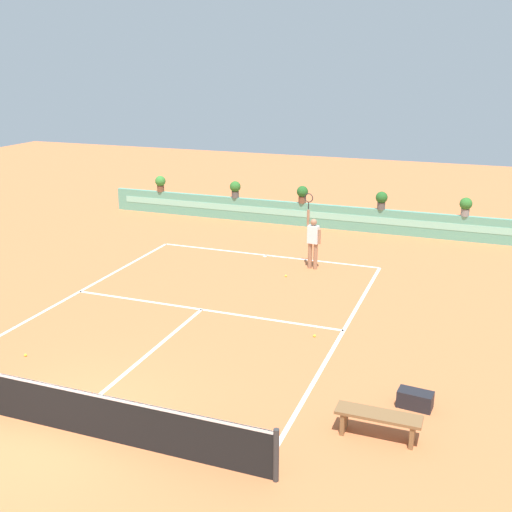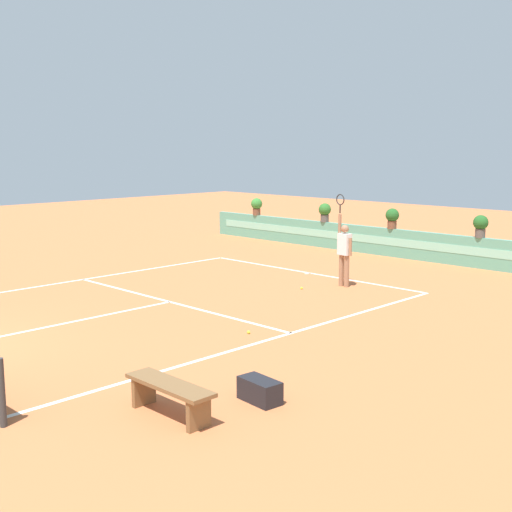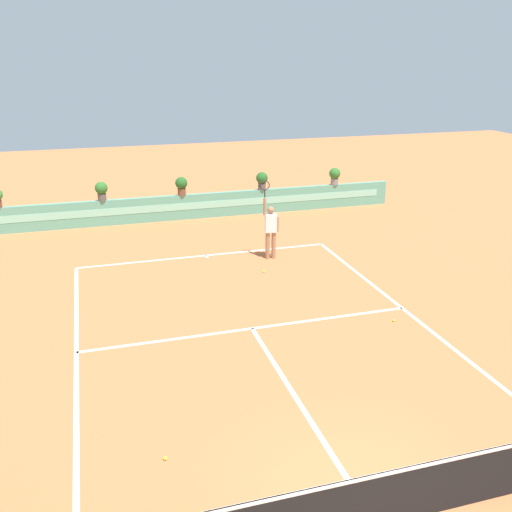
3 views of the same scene
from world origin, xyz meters
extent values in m
plane|color=#C66B3D|center=(0.00, 6.00, 0.00)|extent=(60.00, 60.00, 0.00)
cube|color=white|center=(0.00, 11.89, 0.00)|extent=(8.22, 0.10, 0.01)
cube|color=white|center=(0.00, 6.40, 0.00)|extent=(8.22, 0.10, 0.01)
cube|color=white|center=(0.00, 3.20, 0.00)|extent=(0.10, 6.40, 0.01)
cube|color=white|center=(-4.11, 5.95, 0.00)|extent=(0.10, 11.89, 0.01)
cube|color=white|center=(4.11, 5.95, 0.00)|extent=(0.10, 11.89, 0.01)
cube|color=white|center=(0.00, 11.79, 0.00)|extent=(0.10, 0.20, 0.01)
cube|color=black|center=(0.00, 0.00, 0.47)|extent=(8.82, 0.02, 0.95)
cube|color=white|center=(0.00, 0.00, 0.92)|extent=(8.82, 0.03, 0.06)
cube|color=#599E84|center=(0.00, 16.39, 0.50)|extent=(18.00, 0.20, 1.00)
cube|color=#87CCB2|center=(0.00, 16.29, 0.55)|extent=(17.10, 0.01, 0.28)
cylinder|color=#9E7051|center=(2.07, 11.02, 0.45)|extent=(0.14, 0.14, 0.90)
cylinder|color=#9E7051|center=(1.87, 11.04, 0.45)|extent=(0.14, 0.14, 0.90)
cube|color=white|center=(1.97, 11.03, 1.20)|extent=(0.38, 0.26, 0.60)
sphere|color=#9E7051|center=(1.97, 11.03, 1.63)|extent=(0.22, 0.22, 0.22)
cylinder|color=#9E7051|center=(1.77, 11.06, 1.75)|extent=(0.09, 0.09, 0.55)
cylinder|color=black|center=(1.77, 11.06, 2.17)|extent=(0.04, 0.04, 0.24)
torus|color=#262626|center=(1.77, 11.06, 2.43)|extent=(0.31, 0.07, 0.31)
cylinder|color=#9E7051|center=(2.19, 11.01, 1.15)|extent=(0.09, 0.09, 0.50)
sphere|color=#CCE033|center=(-2.69, 2.27, 0.03)|extent=(0.07, 0.07, 0.07)
sphere|color=#CCE033|center=(1.39, 9.90, 0.03)|extent=(0.07, 0.07, 0.07)
sphere|color=#CCE033|center=(3.50, 5.75, 0.03)|extent=(0.07, 0.07, 0.07)
cylinder|color=#514C47|center=(-3.06, 16.39, 1.14)|extent=(0.32, 0.32, 0.28)
sphere|color=#2D6B28|center=(-3.06, 16.39, 1.48)|extent=(0.48, 0.48, 0.48)
cylinder|color=gray|center=(6.56, 16.39, 1.14)|extent=(0.32, 0.32, 0.28)
sphere|color=#2D6B28|center=(6.56, 16.39, 1.48)|extent=(0.48, 0.48, 0.48)
cylinder|color=#514C47|center=(3.32, 16.39, 1.14)|extent=(0.32, 0.32, 0.28)
sphere|color=#235B23|center=(3.32, 16.39, 1.48)|extent=(0.48, 0.48, 0.48)
cylinder|color=brown|center=(0.00, 16.39, 1.14)|extent=(0.32, 0.32, 0.28)
sphere|color=#235B23|center=(0.00, 16.39, 1.48)|extent=(0.48, 0.48, 0.48)
camera|label=1|loc=(7.21, -8.43, 6.79)|focal=43.71mm
camera|label=2|loc=(13.20, -3.85, 3.90)|focal=47.10mm
camera|label=3|loc=(-3.45, -5.54, 6.37)|focal=39.91mm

